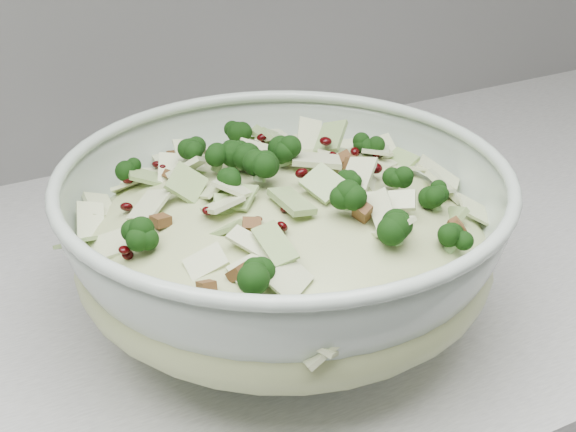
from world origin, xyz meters
name	(u,v)px	position (x,y,z in m)	size (l,w,h in m)	color
mixing_bowl	(284,246)	(-0.32, 1.60, 0.97)	(0.44, 0.44, 0.14)	#B6C8B7
salad	(284,220)	(-0.32, 1.60, 1.00)	(0.39, 0.39, 0.14)	beige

